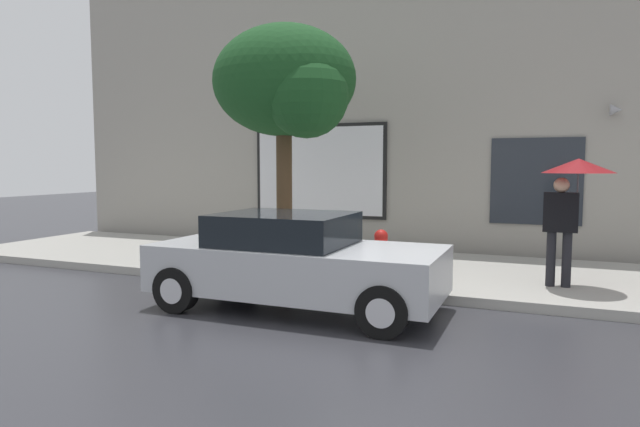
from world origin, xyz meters
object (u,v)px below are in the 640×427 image
object	(u,v)px
street_tree	(288,85)
parked_car	(295,262)
fire_hydrant	(381,254)
pedestrian_with_umbrella	(573,184)

from	to	relation	value
street_tree	parked_car	bearing A→B (deg)	-62.33
fire_hydrant	pedestrian_with_umbrella	world-z (taller)	pedestrian_with_umbrella
street_tree	pedestrian_with_umbrella	bearing A→B (deg)	2.30
fire_hydrant	street_tree	size ratio (longest dim) A/B	0.19
fire_hydrant	pedestrian_with_umbrella	xyz separation A→B (m)	(2.90, 0.39, 1.20)
parked_car	street_tree	bearing A→B (deg)	117.67
parked_car	fire_hydrant	bearing A→B (deg)	68.45
pedestrian_with_umbrella	street_tree	distance (m)	5.00
fire_hydrant	pedestrian_with_umbrella	distance (m)	3.16
pedestrian_with_umbrella	street_tree	size ratio (longest dim) A/B	0.45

